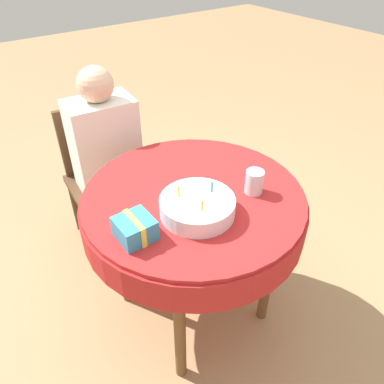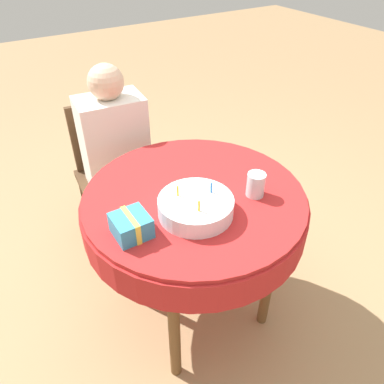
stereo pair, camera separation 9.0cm
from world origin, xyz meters
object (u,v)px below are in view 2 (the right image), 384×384
birthday_cake (196,206)px  chair (115,169)px  gift_box (131,226)px  person (116,147)px  drinking_glass (256,185)px

birthday_cake → chair: bearing=89.7°
chair → birthday_cake: birthday_cake is taller
chair → birthday_cake: (-0.01, -0.92, 0.35)m
birthday_cake → gift_box: birthday_cake is taller
person → gift_box: size_ratio=8.39×
chair → drinking_glass: size_ratio=8.22×
birthday_cake → drinking_glass: (0.27, -0.03, 0.02)m
person → drinking_glass: size_ratio=10.93×
drinking_glass → gift_box: size_ratio=0.77×
chair → drinking_glass: drinking_glass is taller
birthday_cake → person: bearing=90.3°
person → birthday_cake: (0.00, -0.83, 0.14)m
person → drinking_glass: (0.28, -0.86, 0.15)m
birthday_cake → gift_box: 0.26m
drinking_glass → gift_box: 0.54m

